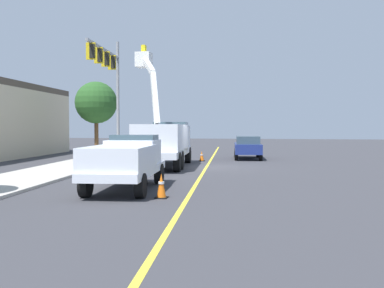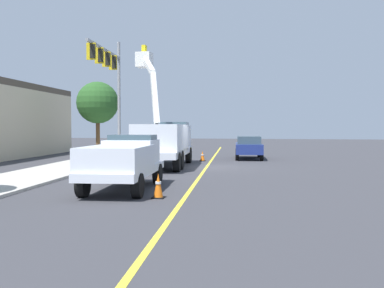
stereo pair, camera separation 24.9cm
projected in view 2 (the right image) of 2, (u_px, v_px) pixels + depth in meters
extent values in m
plane|color=#38383D|center=(206.00, 167.00, 25.30)|extent=(120.00, 120.00, 0.00)
cube|color=#B2ADA3|center=(78.00, 165.00, 26.09)|extent=(60.07, 9.16, 0.12)
cube|color=yellow|center=(206.00, 167.00, 25.30)|extent=(49.80, 4.81, 0.01)
cube|color=white|center=(165.00, 152.00, 25.52)|extent=(8.40, 3.25, 0.36)
cube|color=white|center=(171.00, 138.00, 28.09)|extent=(2.83, 2.58, 1.60)
cube|color=#384C56|center=(172.00, 127.00, 28.27)|extent=(1.99, 2.26, 0.64)
cube|color=white|center=(162.00, 140.00, 24.51)|extent=(5.46, 2.98, 1.80)
cube|color=white|center=(155.00, 97.00, 23.48)|extent=(1.35, 0.88, 2.94)
cube|color=white|center=(148.00, 65.00, 25.22)|extent=(2.63, 1.55, 1.50)
cube|color=white|center=(144.00, 60.00, 26.50)|extent=(0.90, 0.90, 0.90)
cube|color=yellow|center=(144.00, 50.00, 26.48)|extent=(0.36, 0.24, 0.60)
cylinder|color=black|center=(155.00, 155.00, 28.50)|extent=(1.07, 0.44, 1.04)
cylinder|color=black|center=(189.00, 155.00, 28.27)|extent=(1.07, 0.44, 1.04)
cylinder|color=black|center=(141.00, 160.00, 24.18)|extent=(1.07, 0.44, 1.04)
cylinder|color=black|center=(180.00, 160.00, 23.95)|extent=(1.07, 0.44, 1.04)
cylinder|color=black|center=(135.00, 162.00, 22.87)|extent=(1.07, 0.44, 1.04)
cylinder|color=black|center=(177.00, 162.00, 22.65)|extent=(1.07, 0.44, 1.04)
cube|color=white|center=(124.00, 170.00, 16.25)|extent=(5.77, 2.61, 0.30)
cube|color=white|center=(132.00, 153.00, 17.45)|extent=(2.19, 2.11, 1.10)
cube|color=#384C56|center=(133.00, 142.00, 17.63)|extent=(1.50, 1.88, 0.56)
cube|color=white|center=(117.00, 162.00, 15.23)|extent=(3.54, 2.40, 1.10)
cylinder|color=black|center=(114.00, 173.00, 18.20)|extent=(0.86, 0.38, 0.84)
cylinder|color=black|center=(158.00, 174.00, 18.01)|extent=(0.86, 0.38, 0.84)
cylinder|color=black|center=(83.00, 185.00, 14.52)|extent=(0.86, 0.38, 0.84)
cylinder|color=black|center=(138.00, 186.00, 14.33)|extent=(0.86, 0.38, 0.84)
cube|color=navy|center=(249.00, 148.00, 31.84)|extent=(4.96, 2.34, 0.70)
cube|color=#384C56|center=(249.00, 140.00, 31.97)|extent=(3.60, 1.99, 0.60)
cylinder|color=black|center=(262.00, 156.00, 30.15)|extent=(0.70, 0.30, 0.68)
cylinder|color=black|center=(237.00, 156.00, 30.33)|extent=(0.70, 0.30, 0.68)
cylinder|color=black|center=(259.00, 153.00, 33.40)|extent=(0.70, 0.30, 0.68)
cylinder|color=black|center=(237.00, 153.00, 33.57)|extent=(0.70, 0.30, 0.68)
cube|color=black|center=(158.00, 198.00, 14.36)|extent=(0.40, 0.40, 0.04)
cone|color=orange|center=(158.00, 185.00, 14.35)|extent=(0.32, 0.32, 0.80)
cylinder|color=white|center=(158.00, 183.00, 14.34)|extent=(0.20, 0.20, 0.08)
cube|color=black|center=(203.00, 161.00, 29.82)|extent=(0.40, 0.40, 0.04)
cone|color=orange|center=(203.00, 156.00, 29.81)|extent=(0.32, 0.32, 0.66)
cylinder|color=white|center=(203.00, 155.00, 29.81)|extent=(0.20, 0.20, 0.08)
cylinder|color=gray|center=(119.00, 101.00, 31.60)|extent=(0.22, 0.22, 8.59)
cube|color=gray|center=(105.00, 50.00, 28.09)|extent=(6.80, 0.79, 0.16)
cube|color=gold|center=(113.00, 63.00, 29.99)|extent=(0.17, 0.57, 1.00)
cube|color=black|center=(114.00, 63.00, 29.98)|extent=(0.23, 0.34, 0.84)
cube|color=gold|center=(106.00, 59.00, 28.49)|extent=(0.17, 0.57, 1.00)
cube|color=black|center=(108.00, 59.00, 28.48)|extent=(0.23, 0.34, 0.84)
cube|color=gold|center=(99.00, 55.00, 26.98)|extent=(0.17, 0.57, 1.00)
cube|color=black|center=(101.00, 55.00, 26.97)|extent=(0.23, 0.34, 0.84)
cube|color=gold|center=(91.00, 51.00, 25.48)|extent=(0.17, 0.57, 1.00)
cube|color=black|center=(93.00, 51.00, 25.47)|extent=(0.23, 0.34, 0.84)
cylinder|color=brown|center=(98.00, 137.00, 34.47)|extent=(0.32, 0.32, 3.14)
sphere|color=#285623|center=(98.00, 103.00, 34.36)|extent=(3.35, 3.35, 3.35)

